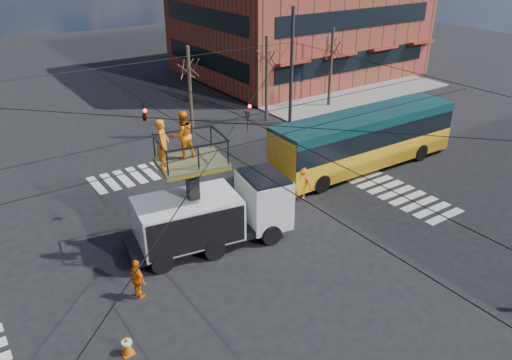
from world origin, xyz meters
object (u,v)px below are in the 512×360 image
object	(u,v)px
utility_truck	(212,202)
traffic_cone	(127,345)
flagger	(302,183)
city_bus	(365,139)
worker_ground	(138,279)

from	to	relation	value
utility_truck	traffic_cone	bearing A→B (deg)	-133.96
traffic_cone	flagger	xyz separation A→B (m)	(11.21, 5.12, 0.53)
city_bus	traffic_cone	world-z (taller)	city_bus
utility_truck	city_bus	distance (m)	11.30
worker_ground	city_bus	bearing A→B (deg)	-86.75
utility_truck	worker_ground	size ratio (longest dim) A/B	4.56
city_bus	flagger	size ratio (longest dim) A/B	6.66
traffic_cone	worker_ground	distance (m)	2.84
city_bus	worker_ground	bearing A→B (deg)	-165.20
worker_ground	flagger	size ratio (longest dim) A/B	0.90
city_bus	worker_ground	xyz separation A→B (m)	(-15.20, -3.74, -0.93)
utility_truck	flagger	xyz separation A→B (m)	(5.72, 1.03, -1.12)
worker_ground	utility_truck	bearing A→B (deg)	-78.43
utility_truck	flagger	size ratio (longest dim) A/B	4.11
traffic_cone	flagger	size ratio (longest dim) A/B	0.40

